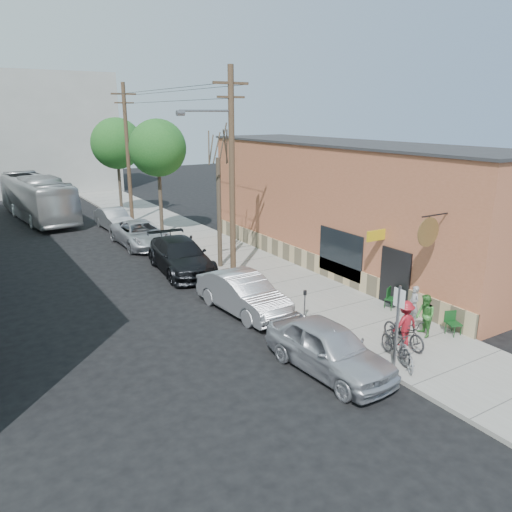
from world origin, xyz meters
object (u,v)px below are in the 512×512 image
parked_bike_a (396,344)px  car_3 (141,234)px  tree_leafy_mid (158,148)px  cyclist (405,323)px  patio_chair_a (392,299)px  tree_leafy_far (117,144)px  car_2 (181,256)px  car_4 (114,219)px  car_0 (329,348)px  patron_grey (414,304)px  parking_meter_far (191,243)px  patron_green (425,316)px  bus (37,198)px  parking_meter_near (305,300)px  parked_bike_b (407,354)px  sign_post (397,320)px  patio_chair_b (454,324)px  car_1 (243,293)px  utility_pole_near (231,172)px  tree_bare (219,213)px

parked_bike_a → car_3: size_ratio=0.32×
tree_leafy_mid → cyclist: size_ratio=4.56×
tree_leafy_mid → patio_chair_a: bearing=-79.4°
cyclist → tree_leafy_far: bearing=-86.4°
car_2 → car_4: (-0.04, 11.78, -0.11)m
car_0 → car_3: bearing=85.7°
patron_grey → car_4: patron_grey is taller
parking_meter_far → patron_green: patron_green is taller
parking_meter_far → bus: (-5.51, 16.52, 0.72)m
parking_meter_near → parked_bike_b: bearing=-83.4°
sign_post → patio_chair_b: (3.77, 0.64, -1.24)m
car_0 → car_1: 5.78m
parking_meter_far → car_3: size_ratio=0.22×
car_0 → car_3: 18.50m
patio_chair_a → car_3: bearing=83.2°
parking_meter_far → car_0: car_0 is taller
patio_chair_a → car_4: car_4 is taller
tree_leafy_mid → utility_pole_near: bearing=-92.2°
tree_leafy_mid → car_2: (-2.00, -7.77, -5.02)m
patron_green → car_2: (-4.31, 12.28, -0.08)m
patron_grey → patron_green: size_ratio=0.93×
sign_post → car_2: bearing=96.6°
patio_chair_b → car_3: (-5.32, 19.04, 0.18)m
car_0 → patio_chair_a: bearing=20.8°
utility_pole_near → tree_leafy_mid: (0.41, 10.45, 0.47)m
tree_leafy_far → bus: (-6.06, 1.64, -4.02)m
tree_bare → car_4: bearing=99.3°
tree_bare → parked_bike_a: 12.63m
parked_bike_b → car_3: bearing=128.7°
tree_leafy_far → bus: bearing=164.8°
utility_pole_near → patio_chair_b: bearing=-69.8°
parking_meter_near → car_3: 15.12m
parking_meter_near → tree_bare: bearing=86.2°
tree_leafy_mid → tree_leafy_far: bearing=90.0°
car_1 → utility_pole_near: bearing=62.5°
patio_chair_b → parked_bike_b: size_ratio=0.55×
tree_leafy_far → parked_bike_a: bearing=-89.9°
parking_meter_near → bus: bearing=101.5°
tree_bare → patron_grey: tree_bare is taller
patron_green → bus: bearing=-143.7°
parking_meter_near → tree_leafy_far: 25.96m
car_2 → bus: (-4.06, 18.36, 0.84)m
patio_chair_a → car_0: car_0 is taller
tree_leafy_mid → patio_chair_a: size_ratio=8.62×
cyclist → car_3: 18.93m
parked_bike_b → car_1: bearing=138.8°
patron_grey → car_4: 23.50m
parking_meter_near → tree_bare: (0.55, 8.20, 2.04)m
parked_bike_a → car_1: size_ratio=0.36×
patio_chair_b → bus: (-9.38, 31.15, 1.11)m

